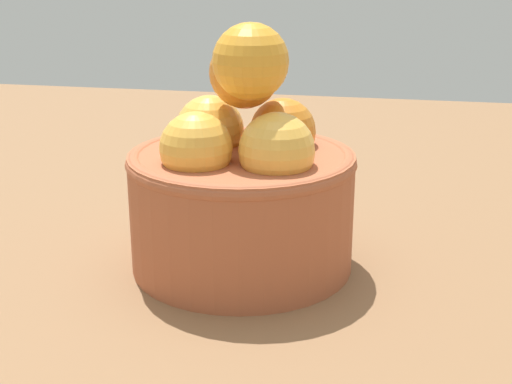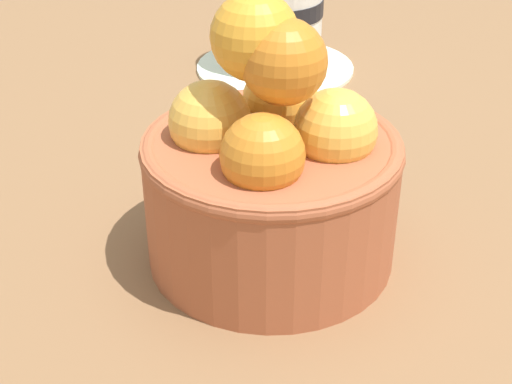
{
  "view_description": "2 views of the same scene",
  "coord_description": "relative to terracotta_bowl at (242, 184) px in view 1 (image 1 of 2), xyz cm",
  "views": [
    {
      "loc": [
        8.74,
        -38.96,
        18.17
      ],
      "look_at": [
        1.12,
        -1.23,
        5.17
      ],
      "focal_mm": 49.73,
      "sensor_mm": 36.0,
      "label": 1
    },
    {
      "loc": [
        18.05,
        28.66,
        24.59
      ],
      "look_at": [
        0.9,
        -0.05,
        4.29
      ],
      "focal_mm": 52.76,
      "sensor_mm": 36.0,
      "label": 2
    }
  ],
  "objects": [
    {
      "name": "ground_plane",
      "position": [
        -0.03,
        -0.01,
        -7.24
      ],
      "size": [
        152.32,
        110.01,
        4.09
      ],
      "primitive_type": "cube",
      "color": "brown"
    },
    {
      "name": "terracotta_bowl",
      "position": [
        0.0,
        0.0,
        0.0
      ],
      "size": [
        13.52,
        13.52,
        14.65
      ],
      "color": "#AD5938",
      "rests_on": "ground_plane"
    }
  ]
}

